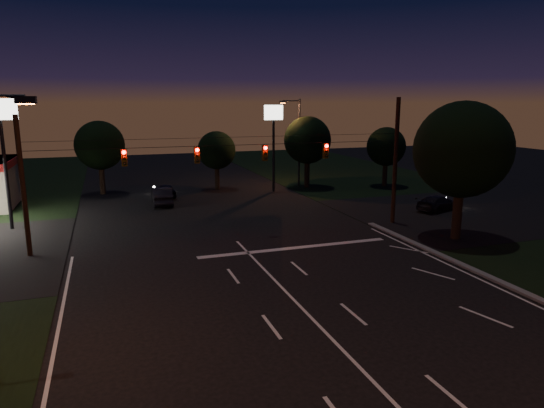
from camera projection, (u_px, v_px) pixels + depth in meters
name	position (u px, v px, depth m)	size (l,w,h in m)	color
ground	(336.00, 343.00, 17.72)	(140.00, 140.00, 0.00)	black
cross_street_right	(471.00, 212.00, 38.89)	(20.00, 16.00, 0.02)	black
stop_bar	(296.00, 248.00, 29.32)	(12.00, 0.50, 0.01)	silver
utility_pole_right	(392.00, 223.00, 35.43)	(0.30, 0.30, 9.00)	black
utility_pole_left	(30.00, 256.00, 27.79)	(0.28, 0.28, 8.00)	black
signal_span	(232.00, 153.00, 30.45)	(24.00, 0.40, 1.56)	black
pole_sign_left_near	(1.00, 128.00, 32.21)	(2.20, 0.30, 9.10)	black
pole_sign_right	(274.00, 128.00, 46.76)	(1.80, 0.30, 8.40)	black
street_light_right_far	(297.00, 136.00, 49.85)	(2.20, 0.35, 9.00)	black
tree_right_near	(461.00, 151.00, 30.27)	(6.00, 6.00, 8.76)	black
tree_far_b	(100.00, 146.00, 45.83)	(4.60, 4.60, 6.98)	black
tree_far_c	(216.00, 151.00, 48.53)	(3.80, 3.80, 5.86)	black
tree_far_d	(307.00, 141.00, 49.38)	(4.80, 4.80, 7.30)	black
tree_far_e	(386.00, 147.00, 50.19)	(4.00, 4.00, 6.18)	black
car_oncoming_a	(165.00, 191.00, 44.94)	(1.48, 3.68, 1.26)	black
car_oncoming_b	(162.00, 196.00, 41.77)	(1.58, 4.53, 1.49)	black
car_cross	(438.00, 203.00, 39.34)	(1.76, 4.34, 1.26)	black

